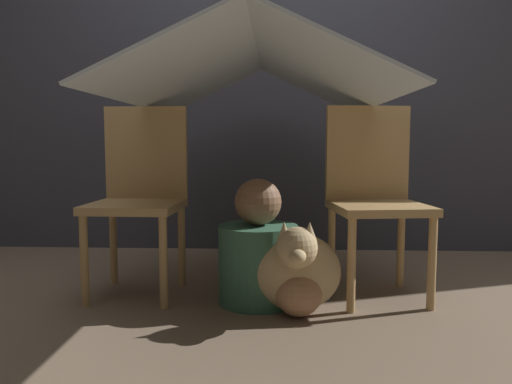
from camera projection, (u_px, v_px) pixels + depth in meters
ground_plane at (255, 303)px, 2.22m from camera, size 8.80×8.80×0.00m
wall_back at (263, 59)px, 3.24m from camera, size 7.00×0.05×2.50m
chair_left at (140, 191)px, 2.36m from camera, size 0.42×0.42×0.89m
chair_right at (374, 192)px, 2.31m from camera, size 0.45×0.45×0.89m
sheet_canopy at (256, 73)px, 2.21m from camera, size 1.12×1.52×0.27m
person_front at (258, 253)px, 2.21m from camera, size 0.35×0.35×0.55m
dog at (295, 268)px, 2.09m from camera, size 0.39×0.39×0.40m
floor_cushion at (283, 279)px, 2.41m from camera, size 0.42×0.34×0.10m
plush_toy at (299, 286)px, 2.04m from camera, size 0.19×0.19×0.31m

